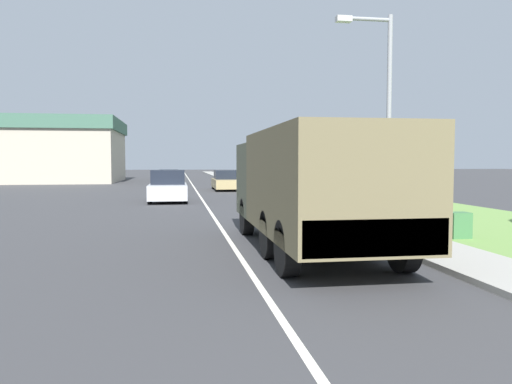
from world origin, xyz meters
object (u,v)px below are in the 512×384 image
object	(u,v)px
car_second_ahead	(226,181)
car_third_ahead	(169,178)
military_truck	(311,183)
car_nearest_ahead	(168,187)
lamp_post	(382,101)

from	to	relation	value
car_second_ahead	car_third_ahead	world-z (taller)	car_second_ahead
military_truck	car_third_ahead	xyz separation A→B (m)	(-3.82, 34.17, -0.95)
military_truck	car_second_ahead	size ratio (longest dim) A/B	1.62
car_third_ahead	military_truck	bearing A→B (deg)	-83.62
military_truck	car_nearest_ahead	bearing A→B (deg)	103.26
car_nearest_ahead	car_third_ahead	xyz separation A→B (m)	(-0.25, 19.02, -0.11)
lamp_post	car_third_ahead	bearing A→B (deg)	101.80
military_truck	car_second_ahead	bearing A→B (deg)	89.02
car_third_ahead	car_second_ahead	bearing A→B (deg)	-64.69
military_truck	car_third_ahead	bearing A→B (deg)	96.38
car_second_ahead	lamp_post	world-z (taller)	lamp_post
military_truck	car_nearest_ahead	xyz separation A→B (m)	(-3.57, 15.15, -0.85)
car_third_ahead	lamp_post	bearing A→B (deg)	-78.20
military_truck	lamp_post	size ratio (longest dim) A/B	1.29
car_third_ahead	lamp_post	size ratio (longest dim) A/B	0.65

